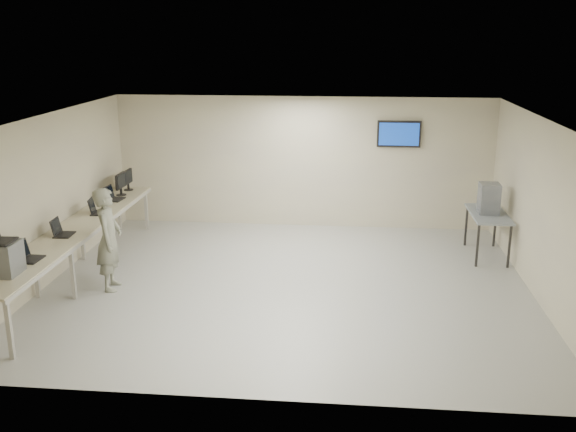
# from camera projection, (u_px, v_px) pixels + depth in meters

# --- Properties ---
(room) EXTENTS (8.01, 7.01, 2.81)m
(room) POSITION_uv_depth(u_px,v_px,m) (289.00, 203.00, 10.41)
(room) COLOR #BAB8AC
(room) RESTS_ON ground
(workbench) EXTENTS (0.76, 6.00, 0.90)m
(workbench) POSITION_uv_depth(u_px,v_px,m) (76.00, 232.00, 10.86)
(workbench) COLOR tan
(workbench) RESTS_ON ground
(equipment_box) EXTENTS (0.39, 0.44, 0.45)m
(equipment_box) POSITION_uv_depth(u_px,v_px,m) (4.00, 258.00, 8.71)
(equipment_box) COLOR slate
(equipment_box) RESTS_ON workbench
(laptop_0) EXTENTS (0.31, 0.38, 0.29)m
(laptop_0) POSITION_uv_depth(u_px,v_px,m) (27.00, 255.00, 9.29)
(laptop_0) COLOR black
(laptop_0) RESTS_ON workbench
(laptop_1) EXTENTS (0.31, 0.37, 0.28)m
(laptop_1) POSITION_uv_depth(u_px,v_px,m) (61.00, 231.00, 10.42)
(laptop_1) COLOR black
(laptop_1) RESTS_ON workbench
(laptop_2) EXTENTS (0.34, 0.39, 0.28)m
(laptop_2) POSITION_uv_depth(u_px,v_px,m) (96.00, 210.00, 11.67)
(laptop_2) COLOR black
(laptop_2) RESTS_ON workbench
(laptop_3) EXTENTS (0.33, 0.39, 0.28)m
(laptop_3) POSITION_uv_depth(u_px,v_px,m) (113.00, 196.00, 12.61)
(laptop_3) COLOR black
(laptop_3) RESTS_ON workbench
(monitor_near) EXTENTS (0.20, 0.46, 0.45)m
(monitor_near) POSITION_uv_depth(u_px,v_px,m) (120.00, 182.00, 12.92)
(monitor_near) COLOR black
(monitor_near) RESTS_ON workbench
(monitor_far) EXTENTS (0.19, 0.44, 0.43)m
(monitor_far) POSITION_uv_depth(u_px,v_px,m) (128.00, 178.00, 13.34)
(monitor_far) COLOR black
(monitor_far) RESTS_ON workbench
(soldier) EXTENTS (0.49, 0.67, 1.71)m
(soldier) POSITION_uv_depth(u_px,v_px,m) (109.00, 239.00, 10.39)
(soldier) COLOR gray
(soldier) RESTS_ON ground
(side_table) EXTENTS (0.66, 1.41, 0.84)m
(side_table) POSITION_uv_depth(u_px,v_px,m) (488.00, 217.00, 11.94)
(side_table) COLOR gray
(side_table) RESTS_ON ground
(storage_bins) EXTENTS (0.36, 0.40, 0.56)m
(storage_bins) POSITION_uv_depth(u_px,v_px,m) (489.00, 198.00, 11.85)
(storage_bins) COLOR gray
(storage_bins) RESTS_ON side_table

